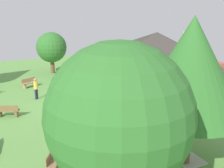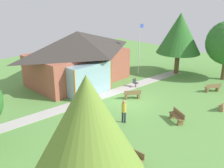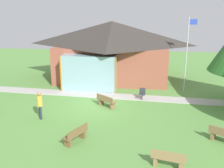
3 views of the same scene
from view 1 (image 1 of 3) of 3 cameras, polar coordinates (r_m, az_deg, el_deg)
ground_plane at (r=20.69m, az=-7.33°, el=-4.49°), size 44.00×44.00×0.00m
pavilion at (r=23.23m, az=8.87°, el=4.58°), size 10.59×7.50×5.21m
footpath at (r=21.65m, az=-1.44°, el=-3.42°), size 21.15×2.94×0.03m
flagpole at (r=16.74m, az=14.40°, el=1.74°), size 0.64×0.08×5.78m
bench_mid_left at (r=26.35m, az=-17.01°, el=0.21°), size 0.95×1.56×0.84m
bench_front_center at (r=19.57m, az=-21.11°, el=-5.37°), size 1.09×1.53×0.84m
bench_rear_near_path at (r=20.00m, az=-6.29°, el=-3.95°), size 1.46×1.26×0.84m
bench_lawn_far_right at (r=13.02m, az=-12.14°, el=-15.37°), size 1.49×1.19×0.84m
patio_chair_lawn_spare at (r=18.69m, az=1.47°, el=-5.21°), size 0.47×0.47×0.86m
visitor_strolling_lawn at (r=22.50m, az=-15.76°, el=-0.60°), size 0.34×0.34×1.74m
tree_far_east at (r=8.17m, az=1.52°, el=-6.71°), size 4.53×4.53×6.20m
tree_east_hedge at (r=12.15m, az=16.34°, el=3.37°), size 4.84×4.84×6.79m
tree_west_hedge at (r=31.20m, az=-12.63°, el=7.52°), size 3.36×3.36×4.62m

